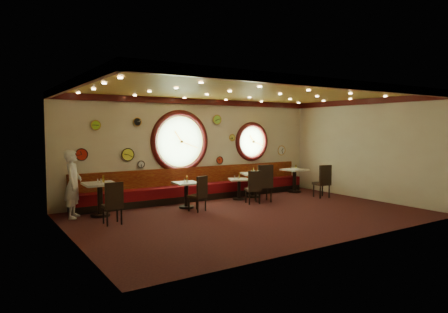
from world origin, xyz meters
TOP-DOWN VIEW (x-y plane):
  - floor at (0.00, 0.00)m, footprint 9.00×6.00m
  - ceiling at (0.00, 0.00)m, footprint 9.00×6.00m
  - wall_back at (0.00, 3.00)m, footprint 9.00×0.02m
  - wall_front at (0.00, -3.00)m, footprint 9.00×0.02m
  - wall_left at (-4.50, 0.00)m, footprint 0.02×6.00m
  - wall_right at (4.50, 0.00)m, footprint 0.02×6.00m
  - molding_back at (0.00, 2.95)m, footprint 9.00×0.10m
  - molding_front at (0.00, -2.95)m, footprint 9.00×0.10m
  - molding_left at (-4.45, 0.00)m, footprint 0.10×6.00m
  - molding_right at (4.45, 0.00)m, footprint 0.10×6.00m
  - banquette_base at (0.00, 2.72)m, footprint 8.00×0.55m
  - banquette_seat at (0.00, 2.72)m, footprint 8.00×0.55m
  - banquette_back at (0.00, 2.94)m, footprint 8.00×0.10m
  - porthole_left_glass at (-0.60, 3.00)m, footprint 1.66×0.02m
  - porthole_left_frame at (-0.60, 2.98)m, footprint 1.98×0.18m
  - porthole_left_ring at (-0.60, 2.95)m, footprint 1.61×0.03m
  - porthole_right_glass at (2.20, 3.00)m, footprint 1.10×0.02m
  - porthole_right_frame at (2.20, 2.98)m, footprint 1.38×0.18m
  - porthole_right_ring at (2.20, 2.95)m, footprint 1.09×0.03m
  - wall_clock_0 at (-1.90, 2.96)m, footprint 0.20×0.03m
  - wall_clock_1 at (-3.20, 2.96)m, footprint 0.26×0.03m
  - wall_clock_2 at (-3.60, 2.96)m, footprint 0.32×0.03m
  - wall_clock_3 at (-2.30, 2.96)m, footprint 0.36×0.03m
  - wall_clock_4 at (0.75, 2.96)m, footprint 0.30×0.03m
  - wall_clock_5 at (0.85, 2.96)m, footprint 0.24×0.03m
  - wall_clock_6 at (1.35, 2.96)m, footprint 0.22×0.03m
  - wall_clock_7 at (-2.00, 2.96)m, footprint 0.24×0.03m
  - wall_clock_8 at (3.55, 2.96)m, footprint 0.34×0.03m
  - table_a at (-3.39, 2.01)m, footprint 0.80×0.80m
  - table_b at (-1.02, 1.76)m, footprint 0.72×0.72m
  - table_c at (0.99, 2.03)m, footprint 0.80×0.80m
  - table_d at (1.65, 2.16)m, footprint 0.94×0.94m
  - table_e at (3.50, 2.19)m, footprint 0.79×0.79m
  - chair_a at (-3.39, 0.91)m, footprint 0.44×0.44m
  - chair_b at (-0.95, 1.13)m, footprint 0.52×0.52m
  - chair_c at (0.95, 1.20)m, footprint 0.53×0.53m
  - chair_d at (1.41, 1.28)m, footprint 0.61×0.61m
  - chair_e at (3.50, 0.82)m, footprint 0.52×0.52m
  - condiment_a_salt at (-3.41, 2.10)m, footprint 0.03×0.03m
  - condiment_b_salt at (-1.07, 1.78)m, footprint 0.03×0.03m
  - condiment_c_salt at (0.87, 2.11)m, footprint 0.04×0.04m
  - condiment_d_salt at (1.60, 2.19)m, footprint 0.04×0.04m
  - condiment_a_pepper at (-3.37, 1.95)m, footprint 0.04×0.04m
  - condiment_b_pepper at (-1.02, 1.69)m, footprint 0.04×0.04m
  - condiment_c_pepper at (0.96, 2.02)m, footprint 0.04×0.04m
  - condiment_d_pepper at (1.66, 2.12)m, footprint 0.03×0.03m
  - condiment_a_bottle at (-3.28, 2.04)m, footprint 0.06×0.06m
  - condiment_b_bottle at (-0.97, 1.82)m, footprint 0.05×0.05m
  - condiment_c_bottle at (1.09, 2.15)m, footprint 0.05×0.05m
  - condiment_d_bottle at (1.71, 2.23)m, footprint 0.05×0.05m
  - condiment_e_salt at (3.42, 2.29)m, footprint 0.03×0.03m
  - condiment_e_pepper at (3.58, 2.16)m, footprint 0.03×0.03m
  - condiment_e_bottle at (3.64, 2.27)m, footprint 0.04×0.04m
  - waiter at (-4.00, 2.20)m, footprint 0.64×0.74m

SIDE VIEW (x-z plane):
  - floor at x=0.00m, z-range 0.00..0.00m
  - banquette_base at x=0.00m, z-range 0.00..0.20m
  - banquette_seat at x=0.00m, z-range 0.20..0.50m
  - table_c at x=0.99m, z-range 0.09..0.76m
  - table_b at x=-1.02m, z-range 0.10..0.83m
  - table_d at x=1.65m, z-range 0.10..0.91m
  - table_e at x=3.50m, z-range 0.11..0.94m
  - table_a at x=-3.39m, z-range 0.11..0.98m
  - chair_b at x=-0.95m, z-range 0.26..0.86m
  - chair_c at x=0.95m, z-range 0.26..0.88m
  - chair_a at x=-3.39m, z-range 0.27..0.89m
  - chair_e at x=3.50m, z-range 0.28..0.95m
  - chair_d at x=1.41m, z-range 0.30..1.02m
  - condiment_c_pepper at x=0.96m, z-range 0.67..0.77m
  - condiment_c_salt at x=0.87m, z-range 0.67..0.78m
  - banquette_back at x=0.00m, z-range 0.48..1.02m
  - condiment_c_bottle at x=1.09m, z-range 0.67..0.84m
  - condiment_b_salt at x=-1.07m, z-range 0.74..0.83m
  - condiment_b_pepper at x=-1.02m, z-range 0.74..0.84m
  - condiment_b_bottle at x=-0.97m, z-range 0.74..0.91m
  - condiment_d_pepper at x=1.66m, z-range 0.80..0.89m
  - condiment_d_salt at x=1.60m, z-range 0.80..0.90m
  - waiter at x=-4.00m, z-range 0.00..1.72m
  - condiment_e_salt at x=3.42m, z-range 0.83..0.92m
  - condiment_e_pepper at x=3.58m, z-range 0.83..0.92m
  - condiment_d_bottle at x=1.71m, z-range 0.80..0.97m
  - condiment_e_bottle at x=3.64m, z-range 0.83..0.97m
  - condiment_a_salt at x=-3.41m, z-range 0.87..0.96m
  - condiment_a_pepper at x=-3.37m, z-range 0.87..0.98m
  - condiment_a_bottle at x=-3.28m, z-range 0.87..1.05m
  - wall_clock_0 at x=-1.90m, z-range 1.10..1.30m
  - wall_clock_5 at x=0.85m, z-range 1.08..1.32m
  - wall_clock_8 at x=3.55m, z-range 1.28..1.62m
  - wall_clock_3 at x=-2.30m, z-range 1.32..1.68m
  - wall_clock_2 at x=-3.60m, z-range 1.39..1.71m
  - wall_back at x=0.00m, z-range 0.00..3.20m
  - wall_front at x=0.00m, z-range 0.00..3.20m
  - wall_left at x=-4.50m, z-range 0.00..3.20m
  - wall_right at x=4.50m, z-range 0.00..3.20m
  - porthole_right_ring at x=2.20m, z-range 1.26..2.34m
  - porthole_right_glass at x=2.20m, z-range 1.25..2.35m
  - porthole_right_frame at x=2.20m, z-range 1.11..2.49m
  - porthole_left_glass at x=-0.60m, z-range 1.02..2.68m
  - porthole_left_frame at x=-0.60m, z-range 0.86..2.84m
  - porthole_left_ring at x=-0.60m, z-range 1.04..2.66m
  - wall_clock_6 at x=1.35m, z-range 1.84..2.06m
  - wall_clock_1 at x=-3.20m, z-range 2.22..2.48m
  - wall_clock_7 at x=-2.00m, z-range 2.33..2.57m
  - wall_clock_4 at x=0.75m, z-range 2.40..2.70m
  - molding_back at x=0.00m, z-range 3.02..3.20m
  - molding_front at x=0.00m, z-range 3.02..3.20m
  - molding_left at x=-4.45m, z-range 3.02..3.20m
  - molding_right at x=4.45m, z-range 3.02..3.20m
  - ceiling at x=0.00m, z-range 3.19..3.21m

